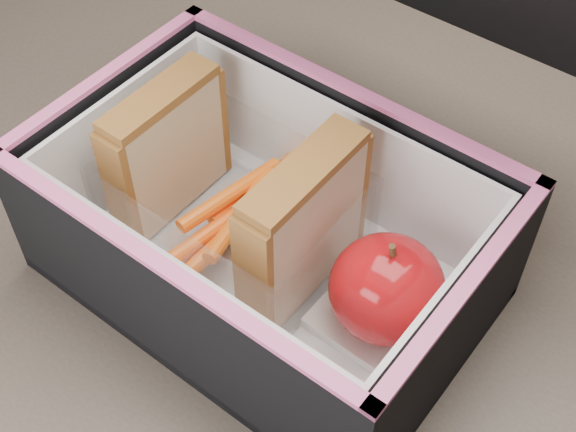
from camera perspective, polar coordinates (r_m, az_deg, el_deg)
name	(u,v)px	position (r m, az deg, el deg)	size (l,w,h in m)	color
kitchen_table	(243,310)	(0.65, -3.25, -6.66)	(1.20, 0.80, 0.75)	brown
lunch_bag	(271,217)	(0.51, -1.22, -0.05)	(0.28, 0.30, 0.26)	black
plastic_tub	(234,208)	(0.54, -3.88, 0.58)	(0.16, 0.11, 0.07)	white
sandwich_left	(167,149)	(0.55, -8.59, 4.71)	(0.03, 0.09, 0.10)	tan
sandwich_right	(303,227)	(0.50, 1.10, -0.78)	(0.03, 0.10, 0.11)	tan
carrot_sticks	(237,214)	(0.55, -3.63, 0.11)	(0.04, 0.14, 0.03)	#FF6503
paper_napkin	(383,313)	(0.53, 6.79, -6.89)	(0.07, 0.08, 0.01)	white
red_apple	(387,289)	(0.49, 7.03, -5.16)	(0.09, 0.09, 0.08)	maroon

